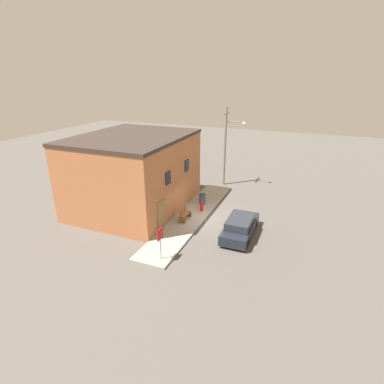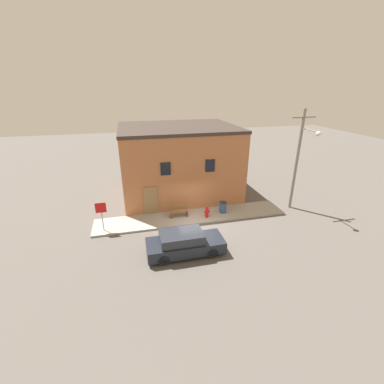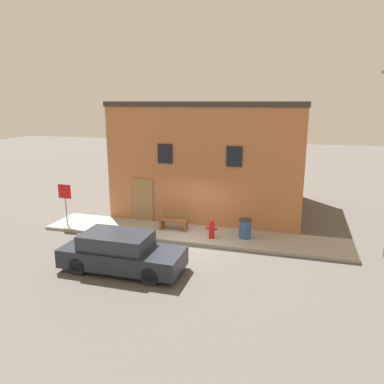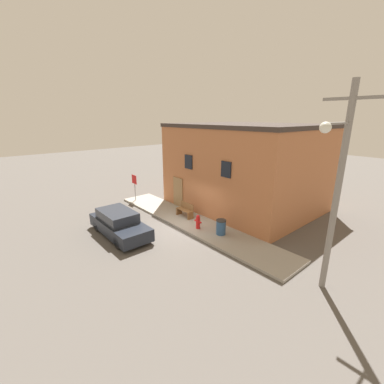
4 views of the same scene
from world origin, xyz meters
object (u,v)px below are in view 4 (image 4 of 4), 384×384
(utility_pole, at_px, (337,184))
(trash_bin, at_px, (221,227))
(parked_car, at_px, (119,224))
(stop_sign, at_px, (134,183))
(bench, at_px, (185,210))
(fire_hydrant, at_px, (198,222))

(utility_pole, bearing_deg, trash_bin, 176.51)
(utility_pole, xyz_separation_m, parked_car, (-9.25, -3.74, -3.42))
(stop_sign, bearing_deg, utility_pole, 1.04)
(bench, xyz_separation_m, parked_car, (-0.53, -4.23, 0.10))
(fire_hydrant, height_order, trash_bin, trash_bin)
(bench, bearing_deg, stop_sign, -171.69)
(utility_pole, bearing_deg, parked_car, -158.01)
(bench, height_order, utility_pole, utility_pole)
(fire_hydrant, distance_m, stop_sign, 7.07)
(stop_sign, height_order, utility_pole, utility_pole)
(fire_hydrant, distance_m, utility_pole, 7.70)
(fire_hydrant, relative_size, parked_car, 0.19)
(bench, distance_m, parked_car, 4.27)
(fire_hydrant, height_order, utility_pole, utility_pole)
(stop_sign, height_order, parked_car, stop_sign)
(fire_hydrant, relative_size, trash_bin, 0.99)
(fire_hydrant, xyz_separation_m, trash_bin, (1.36, 0.45, 0.01))
(fire_hydrant, xyz_separation_m, utility_pole, (6.84, 0.11, 3.54))
(trash_bin, bearing_deg, utility_pole, -3.49)
(stop_sign, xyz_separation_m, parked_car, (4.59, -3.49, -0.83))
(parked_car, bearing_deg, stop_sign, 142.81)
(stop_sign, distance_m, utility_pole, 14.09)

